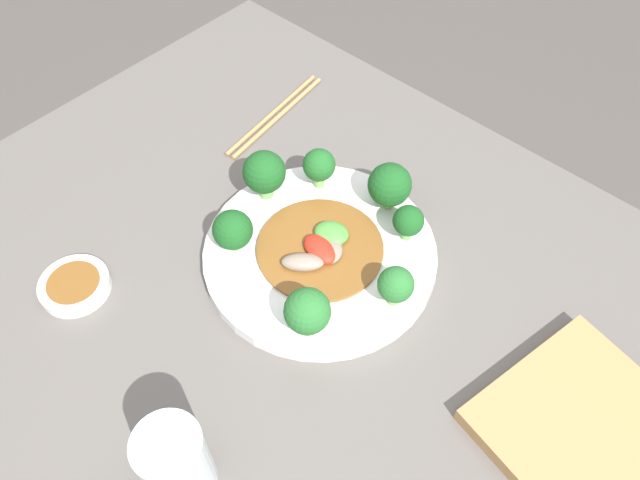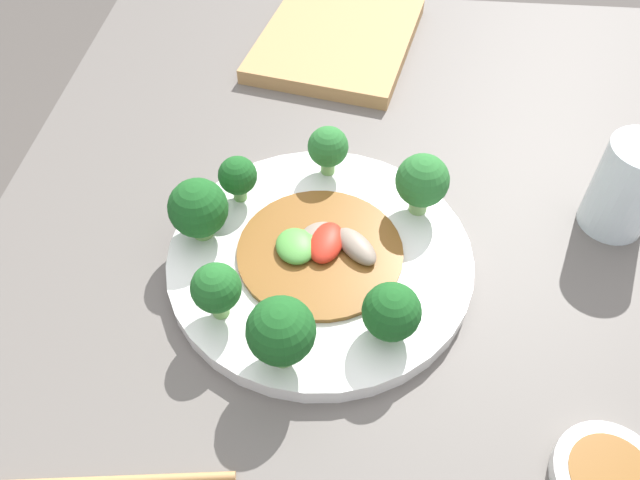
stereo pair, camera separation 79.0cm
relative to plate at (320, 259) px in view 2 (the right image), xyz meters
The scene contains 13 objects.
table 0.37m from the plate, 72.05° to the right, with size 1.04×0.81×0.72m.
plate is the anchor object (origin of this frame).
broccoli_north 0.13m from the plate, 82.47° to the left, with size 0.06×0.06×0.07m.
broccoli_west 0.13m from the plate, 169.91° to the left, with size 0.06×0.06×0.07m.
broccoli_southwest 0.12m from the plate, 141.06° to the right, with size 0.05×0.05×0.06m.
broccoli_east 0.12m from the plate, ahead, with size 0.04×0.04×0.06m.
broccoli_southeast 0.13m from the plate, 54.65° to the right, with size 0.05×0.05×0.07m.
broccoli_northwest 0.12m from the plate, 132.90° to the left, with size 0.04×0.04×0.06m.
broccoli_northeast 0.12m from the plate, 53.04° to the left, with size 0.04×0.04×0.05m.
stirfry_center 0.02m from the plate, 21.32° to the right, with size 0.16×0.16×0.02m.
drinking_glass 0.32m from the plate, 74.08° to the right, with size 0.07×0.07×0.10m.
sauce_dish 0.31m from the plate, 128.83° to the right, with size 0.09×0.09×0.02m.
cutting_board 0.39m from the plate, ahead, with size 0.28×0.25×0.02m.
Camera 2 is at (-0.40, 0.01, 1.21)m, focal length 35.00 mm.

